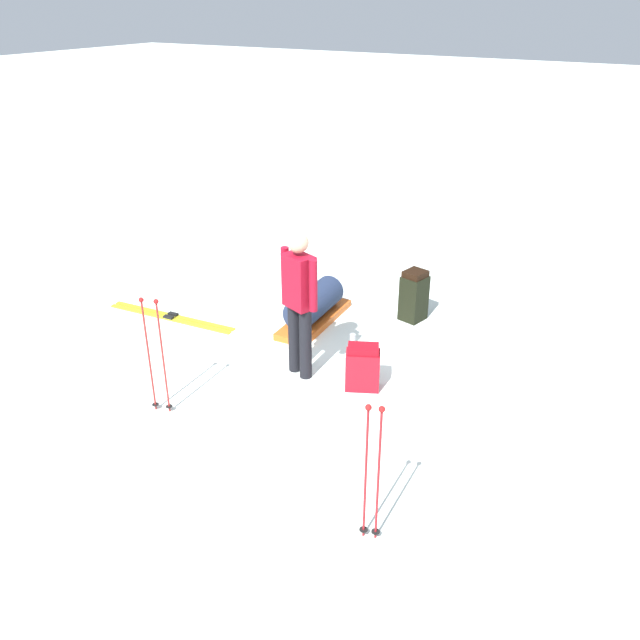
{
  "coord_description": "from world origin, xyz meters",
  "views": [
    {
      "loc": [
        -3.21,
        5.53,
        3.93
      ],
      "look_at": [
        0.0,
        0.0,
        0.7
      ],
      "focal_mm": 36.55,
      "sensor_mm": 36.0,
      "label": 1
    }
  ],
  "objects_px": {
    "ski_poles_planted_near": "(155,350)",
    "ski_poles_planted_far": "(372,467)",
    "skier_standing": "(299,298)",
    "backpack_bright": "(414,296)",
    "backpack_large_dark": "(363,368)",
    "sleeping_mat_rolled": "(311,291)",
    "thermos_bottle": "(352,344)",
    "gear_sled": "(314,307)",
    "ski_pair_near": "(171,317)"
  },
  "relations": [
    {
      "from": "backpack_bright",
      "to": "sleeping_mat_rolled",
      "type": "xyz_separation_m",
      "value": [
        1.55,
        0.07,
        -0.25
      ]
    },
    {
      "from": "ski_pair_near",
      "to": "ski_poles_planted_far",
      "type": "xyz_separation_m",
      "value": [
        -4.06,
        2.2,
        0.69
      ]
    },
    {
      "from": "backpack_bright",
      "to": "skier_standing",
      "type": "bearing_deg",
      "value": 73.53
    },
    {
      "from": "skier_standing",
      "to": "ski_poles_planted_far",
      "type": "relative_size",
      "value": 1.34
    },
    {
      "from": "backpack_large_dark",
      "to": "thermos_bottle",
      "type": "distance_m",
      "value": 0.79
    },
    {
      "from": "ski_poles_planted_near",
      "to": "ski_poles_planted_far",
      "type": "distance_m",
      "value": 2.71
    },
    {
      "from": "backpack_bright",
      "to": "sleeping_mat_rolled",
      "type": "distance_m",
      "value": 1.57
    },
    {
      "from": "ski_poles_planted_far",
      "to": "sleeping_mat_rolled",
      "type": "relative_size",
      "value": 2.31
    },
    {
      "from": "backpack_large_dark",
      "to": "sleeping_mat_rolled",
      "type": "xyz_separation_m",
      "value": [
        1.73,
        -1.79,
        -0.17
      ]
    },
    {
      "from": "ski_poles_planted_far",
      "to": "gear_sled",
      "type": "distance_m",
      "value": 3.87
    },
    {
      "from": "backpack_large_dark",
      "to": "ski_poles_planted_near",
      "type": "bearing_deg",
      "value": 41.7
    },
    {
      "from": "thermos_bottle",
      "to": "ski_poles_planted_far",
      "type": "bearing_deg",
      "value": 120.2
    },
    {
      "from": "skier_standing",
      "to": "sleeping_mat_rolled",
      "type": "relative_size",
      "value": 3.09
    },
    {
      "from": "backpack_bright",
      "to": "gear_sled",
      "type": "bearing_deg",
      "value": 34.47
    },
    {
      "from": "skier_standing",
      "to": "ski_poles_planted_far",
      "type": "height_order",
      "value": "skier_standing"
    },
    {
      "from": "backpack_large_dark",
      "to": "sleeping_mat_rolled",
      "type": "height_order",
      "value": "backpack_large_dark"
    },
    {
      "from": "sleeping_mat_rolled",
      "to": "gear_sled",
      "type": "bearing_deg",
      "value": 124.14
    },
    {
      "from": "backpack_large_dark",
      "to": "sleeping_mat_rolled",
      "type": "relative_size",
      "value": 0.97
    },
    {
      "from": "backpack_large_dark",
      "to": "ski_poles_planted_near",
      "type": "xyz_separation_m",
      "value": [
        1.62,
        1.44,
        0.46
      ]
    },
    {
      "from": "backpack_bright",
      "to": "gear_sled",
      "type": "relative_size",
      "value": 0.5
    },
    {
      "from": "backpack_bright",
      "to": "thermos_bottle",
      "type": "distance_m",
      "value": 1.28
    },
    {
      "from": "skier_standing",
      "to": "gear_sled",
      "type": "height_order",
      "value": "skier_standing"
    },
    {
      "from": "skier_standing",
      "to": "backpack_large_dark",
      "type": "xyz_separation_m",
      "value": [
        -0.76,
        -0.08,
        -0.7
      ]
    },
    {
      "from": "skier_standing",
      "to": "backpack_bright",
      "type": "relative_size",
      "value": 2.45
    },
    {
      "from": "ski_poles_planted_far",
      "to": "backpack_large_dark",
      "type": "bearing_deg",
      "value": -61.68
    },
    {
      "from": "ski_poles_planted_far",
      "to": "gear_sled",
      "type": "bearing_deg",
      "value": -52.8
    },
    {
      "from": "ski_poles_planted_far",
      "to": "sleeping_mat_rolled",
      "type": "bearing_deg",
      "value": -53.34
    },
    {
      "from": "ski_pair_near",
      "to": "gear_sled",
      "type": "distance_m",
      "value": 1.95
    },
    {
      "from": "ski_poles_planted_near",
      "to": "gear_sled",
      "type": "height_order",
      "value": "ski_poles_planted_near"
    },
    {
      "from": "ski_poles_planted_near",
      "to": "ski_poles_planted_far",
      "type": "xyz_separation_m",
      "value": [
        -2.66,
        0.51,
        -0.01
      ]
    },
    {
      "from": "backpack_large_dark",
      "to": "ski_poles_planted_near",
      "type": "height_order",
      "value": "ski_poles_planted_near"
    },
    {
      "from": "sleeping_mat_rolled",
      "to": "thermos_bottle",
      "type": "xyz_separation_m",
      "value": [
        -1.28,
        1.16,
        0.04
      ]
    },
    {
      "from": "backpack_bright",
      "to": "ski_poles_planted_far",
      "type": "bearing_deg",
      "value": 107.92
    },
    {
      "from": "skier_standing",
      "to": "backpack_bright",
      "type": "distance_m",
      "value": 2.11
    },
    {
      "from": "gear_sled",
      "to": "backpack_bright",
      "type": "bearing_deg",
      "value": -145.53
    },
    {
      "from": "backpack_large_dark",
      "to": "gear_sled",
      "type": "xyz_separation_m",
      "value": [
        1.27,
        -1.11,
        -0.03
      ]
    },
    {
      "from": "ski_pair_near",
      "to": "ski_poles_planted_far",
      "type": "distance_m",
      "value": 4.67
    },
    {
      "from": "backpack_large_dark",
      "to": "thermos_bottle",
      "type": "bearing_deg",
      "value": -54.44
    },
    {
      "from": "ski_poles_planted_far",
      "to": "thermos_bottle",
      "type": "bearing_deg",
      "value": -59.8
    },
    {
      "from": "backpack_large_dark",
      "to": "ski_poles_planted_near",
      "type": "distance_m",
      "value": 2.21
    },
    {
      "from": "ski_pair_near",
      "to": "backpack_bright",
      "type": "height_order",
      "value": "backpack_bright"
    },
    {
      "from": "ski_poles_planted_near",
      "to": "ski_poles_planted_far",
      "type": "relative_size",
      "value": 1.02
    },
    {
      "from": "backpack_large_dark",
      "to": "ski_poles_planted_far",
      "type": "height_order",
      "value": "ski_poles_planted_far"
    },
    {
      "from": "ski_poles_planted_near",
      "to": "thermos_bottle",
      "type": "relative_size",
      "value": 4.99
    },
    {
      "from": "backpack_bright",
      "to": "ski_poles_planted_near",
      "type": "xyz_separation_m",
      "value": [
        1.43,
        3.3,
        0.38
      ]
    },
    {
      "from": "gear_sled",
      "to": "ski_poles_planted_near",
      "type": "bearing_deg",
      "value": 82.35
    },
    {
      "from": "ski_poles_planted_near",
      "to": "ski_poles_planted_far",
      "type": "bearing_deg",
      "value": 169.26
    },
    {
      "from": "skier_standing",
      "to": "backpack_bright",
      "type": "xyz_separation_m",
      "value": [
        -0.57,
        -1.94,
        -0.61
      ]
    },
    {
      "from": "skier_standing",
      "to": "gear_sled",
      "type": "xyz_separation_m",
      "value": [
        0.52,
        -1.19,
        -0.73
      ]
    },
    {
      "from": "ski_poles_planted_near",
      "to": "sleeping_mat_rolled",
      "type": "bearing_deg",
      "value": -87.92
    }
  ]
}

